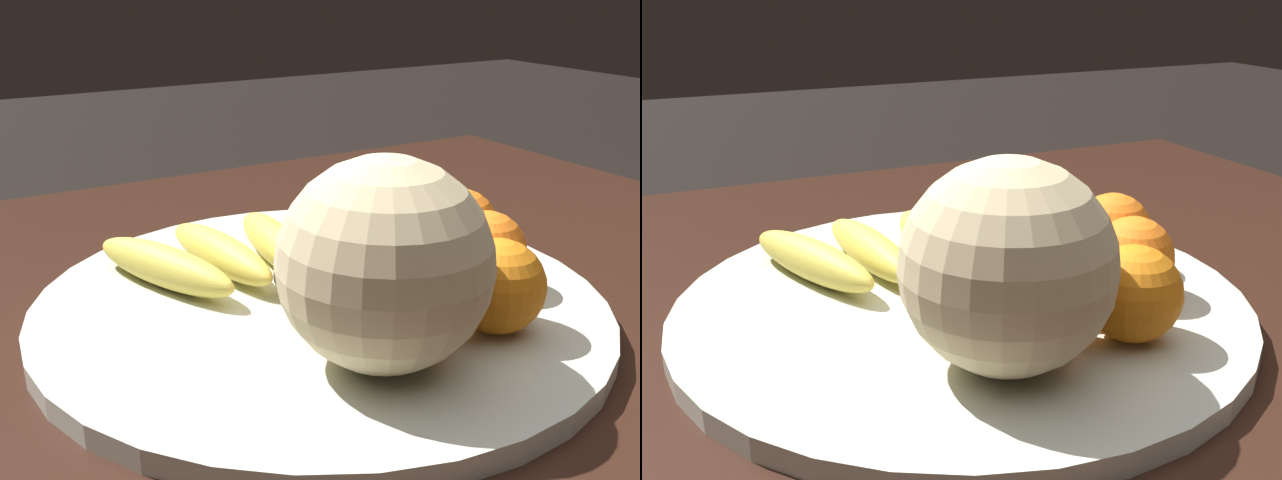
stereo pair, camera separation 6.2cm
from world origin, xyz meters
The scene contains 11 objects.
kitchen_table centered at (0.00, 0.00, 0.63)m, with size 1.22×1.05×0.72m.
fruit_bowl centered at (0.01, 0.03, 0.73)m, with size 0.48×0.48×0.02m.
melon centered at (-0.01, -0.09, 0.82)m, with size 0.15×0.15×0.15m.
banana_bunch centered at (-0.01, 0.12, 0.76)m, with size 0.26×0.18×0.04m.
orange_front_left centered at (0.07, -0.02, 0.77)m, with size 0.06×0.06×0.06m.
orange_front_right centered at (0.14, -0.02, 0.78)m, with size 0.07×0.07×0.07m.
orange_mid_center centered at (0.17, 0.04, 0.78)m, with size 0.07×0.07×0.07m.
orange_back_left centered at (0.02, 0.03, 0.78)m, with size 0.07×0.07×0.07m.
orange_back_right centered at (0.11, 0.07, 0.78)m, with size 0.07×0.07×0.07m.
orange_top_small centered at (0.10, -0.09, 0.78)m, with size 0.07×0.07×0.07m.
produce_tag centered at (0.11, 0.03, 0.74)m, with size 0.08×0.07×0.00m.
Camera 1 is at (-0.28, -0.47, 1.01)m, focal length 42.00 mm.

